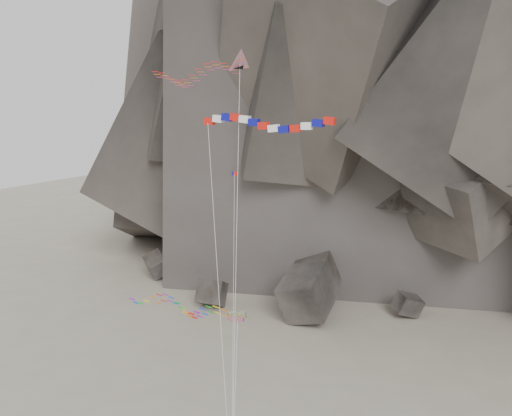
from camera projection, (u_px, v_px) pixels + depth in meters
The scene contains 6 objects.
headland at pixel (477, 5), 101.41m from camera, with size 110.00×70.00×84.00m, color #4D453F, non-canonical shape.
boulder_field at pixel (431, 320), 76.40m from camera, with size 78.51×17.49×8.02m.
delta_kite at pixel (190, 74), 51.77m from camera, with size 14.47×9.01×31.24m.
banner_kite at pixel (265, 124), 47.05m from camera, with size 10.55×7.94×26.36m.
parafoil_kite at pixel (176, 304), 58.30m from camera, with size 19.82×9.84×10.03m.
pennant_kite at pixel (233, 260), 46.79m from camera, with size 3.38×5.18×22.18m.
Camera 1 is at (27.76, -37.91, 30.22)m, focal length 45.00 mm.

